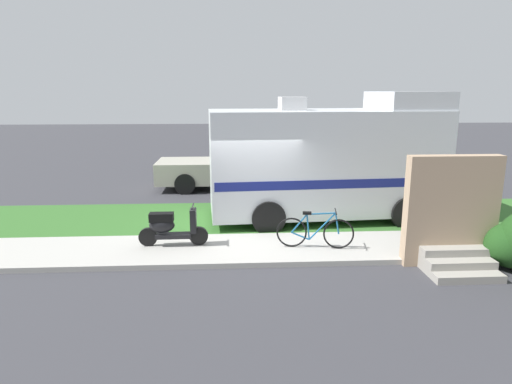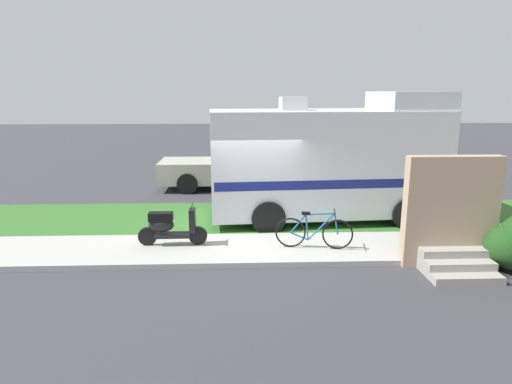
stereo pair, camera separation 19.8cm
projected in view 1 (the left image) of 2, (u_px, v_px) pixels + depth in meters
The scene contains 9 objects.
ground_plane at pixel (254, 235), 11.62m from camera, with size 80.00×80.00×0.00m, color #38383D.
sidewalk at pixel (256, 249), 10.44m from camera, with size 24.00×2.00×0.12m.
grass_strip at pixel (251, 218), 13.07m from camera, with size 24.00×3.40×0.08m.
motorhome_rv at pixel (328, 160), 12.66m from camera, with size 6.67×2.81×3.69m.
scooter at pixel (170, 227), 10.42m from camera, with size 1.63×0.50×0.97m.
bicycle at pixel (315, 232), 10.28m from camera, with size 1.78×0.52×0.91m.
pickup_truck_near at pixel (241, 164), 17.12m from camera, with size 5.33×2.22×1.73m.
porch_steps at pixel (453, 223), 9.40m from camera, with size 2.00×1.26×2.40m.
bottle_green at pixel (432, 242), 10.40m from camera, with size 0.07×0.07×0.26m.
Camera 1 is at (-0.57, -11.05, 3.72)m, focal length 31.03 mm.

